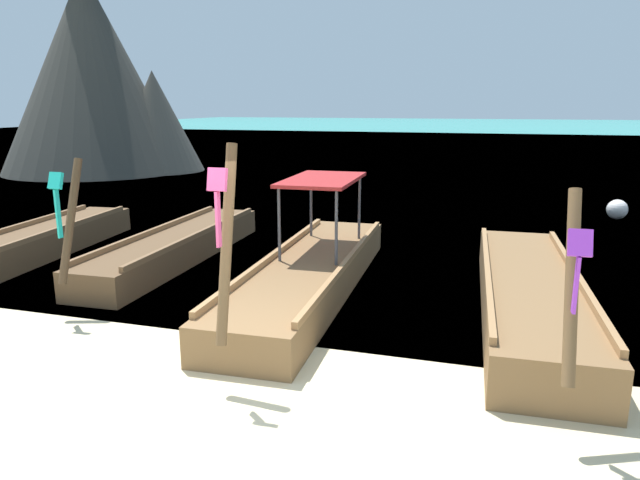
{
  "coord_description": "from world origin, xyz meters",
  "views": [
    {
      "loc": [
        2.59,
        -5.04,
        3.1
      ],
      "look_at": [
        0.0,
        3.62,
        0.95
      ],
      "focal_mm": 32.25,
      "sensor_mm": 36.0,
      "label": 1
    }
  ],
  "objects_px": {
    "longtail_boat_turquoise_ribbon": "(176,247)",
    "karst_rock": "(98,78)",
    "longtail_boat_pink_ribbon": "(310,272)",
    "longtail_boat_blue_ribbon": "(13,251)",
    "mooring_buoy_far": "(617,209)",
    "longtail_boat_violet_ribbon": "(529,295)",
    "mooring_buoy_near": "(224,182)"
  },
  "relations": [
    {
      "from": "longtail_boat_pink_ribbon",
      "to": "mooring_buoy_far",
      "type": "relative_size",
      "value": 12.7
    },
    {
      "from": "longtail_boat_turquoise_ribbon",
      "to": "longtail_boat_pink_ribbon",
      "type": "relative_size",
      "value": 0.92
    },
    {
      "from": "longtail_boat_pink_ribbon",
      "to": "longtail_boat_blue_ribbon",
      "type": "bearing_deg",
      "value": -178.49
    },
    {
      "from": "longtail_boat_blue_ribbon",
      "to": "longtail_boat_violet_ribbon",
      "type": "relative_size",
      "value": 1.13
    },
    {
      "from": "longtail_boat_blue_ribbon",
      "to": "mooring_buoy_far",
      "type": "relative_size",
      "value": 13.84
    },
    {
      "from": "longtail_boat_violet_ribbon",
      "to": "karst_rock",
      "type": "bearing_deg",
      "value": 141.43
    },
    {
      "from": "karst_rock",
      "to": "mooring_buoy_far",
      "type": "height_order",
      "value": "karst_rock"
    },
    {
      "from": "longtail_boat_blue_ribbon",
      "to": "longtail_boat_pink_ribbon",
      "type": "bearing_deg",
      "value": 1.51
    },
    {
      "from": "longtail_boat_violet_ribbon",
      "to": "mooring_buoy_near",
      "type": "distance_m",
      "value": 15.21
    },
    {
      "from": "longtail_boat_pink_ribbon",
      "to": "mooring_buoy_near",
      "type": "height_order",
      "value": "longtail_boat_pink_ribbon"
    },
    {
      "from": "longtail_boat_pink_ribbon",
      "to": "longtail_boat_turquoise_ribbon",
      "type": "bearing_deg",
      "value": 160.77
    },
    {
      "from": "mooring_buoy_far",
      "to": "longtail_boat_blue_ribbon",
      "type": "bearing_deg",
      "value": -145.28
    },
    {
      "from": "mooring_buoy_near",
      "to": "longtail_boat_turquoise_ribbon",
      "type": "bearing_deg",
      "value": -69.27
    },
    {
      "from": "longtail_boat_turquoise_ribbon",
      "to": "mooring_buoy_near",
      "type": "relative_size",
      "value": 15.16
    },
    {
      "from": "longtail_boat_violet_ribbon",
      "to": "karst_rock",
      "type": "xyz_separation_m",
      "value": [
        -18.21,
        14.52,
        3.91
      ]
    },
    {
      "from": "longtail_boat_pink_ribbon",
      "to": "karst_rock",
      "type": "relative_size",
      "value": 0.75
    },
    {
      "from": "longtail_boat_pink_ribbon",
      "to": "karst_rock",
      "type": "xyz_separation_m",
      "value": [
        -14.73,
        14.38,
        3.89
      ]
    },
    {
      "from": "karst_rock",
      "to": "longtail_boat_pink_ribbon",
      "type": "bearing_deg",
      "value": -44.3
    },
    {
      "from": "longtail_boat_turquoise_ribbon",
      "to": "mooring_buoy_far",
      "type": "xyz_separation_m",
      "value": [
        9.39,
        7.21,
        -0.0
      ]
    },
    {
      "from": "karst_rock",
      "to": "mooring_buoy_near",
      "type": "relative_size",
      "value": 22.09
    },
    {
      "from": "longtail_boat_blue_ribbon",
      "to": "karst_rock",
      "type": "xyz_separation_m",
      "value": [
        -8.68,
        14.54,
        3.94
      ]
    },
    {
      "from": "longtail_boat_turquoise_ribbon",
      "to": "longtail_boat_violet_ribbon",
      "type": "bearing_deg",
      "value": -10.72
    },
    {
      "from": "longtail_boat_pink_ribbon",
      "to": "mooring_buoy_far",
      "type": "distance_m",
      "value": 10.37
    },
    {
      "from": "longtail_boat_turquoise_ribbon",
      "to": "mooring_buoy_near",
      "type": "height_order",
      "value": "longtail_boat_turquoise_ribbon"
    },
    {
      "from": "longtail_boat_blue_ribbon",
      "to": "mooring_buoy_near",
      "type": "bearing_deg",
      "value": 94.48
    },
    {
      "from": "longtail_boat_pink_ribbon",
      "to": "mooring_buoy_far",
      "type": "bearing_deg",
      "value": 53.36
    },
    {
      "from": "karst_rock",
      "to": "mooring_buoy_near",
      "type": "height_order",
      "value": "karst_rock"
    },
    {
      "from": "longtail_boat_blue_ribbon",
      "to": "longtail_boat_violet_ribbon",
      "type": "distance_m",
      "value": 9.53
    },
    {
      "from": "longtail_boat_turquoise_ribbon",
      "to": "karst_rock",
      "type": "distance_m",
      "value": 18.01
    },
    {
      "from": "mooring_buoy_near",
      "to": "longtail_boat_blue_ribbon",
      "type": "bearing_deg",
      "value": -85.52
    },
    {
      "from": "longtail_boat_turquoise_ribbon",
      "to": "mooring_buoy_near",
      "type": "distance_m",
      "value": 10.51
    },
    {
      "from": "longtail_boat_violet_ribbon",
      "to": "karst_rock",
      "type": "relative_size",
      "value": 0.72
    }
  ]
}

